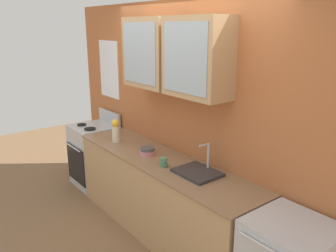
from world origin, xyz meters
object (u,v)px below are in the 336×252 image
(stove_range, at_px, (95,155))
(cup_near_sink, at_px, (164,162))
(vase, at_px, (116,130))
(bowl_stack, at_px, (147,151))
(sink_faucet, at_px, (198,172))

(stove_range, relative_size, cup_near_sink, 9.01)
(stove_range, bearing_deg, vase, -6.17)
(bowl_stack, relative_size, cup_near_sink, 1.43)
(bowl_stack, xyz_separation_m, vase, (-0.59, -0.06, 0.11))
(sink_faucet, bearing_deg, bowl_stack, -173.32)
(cup_near_sink, bearing_deg, bowl_stack, 170.69)
(sink_faucet, distance_m, cup_near_sink, 0.38)
(stove_range, bearing_deg, bowl_stack, -1.31)
(sink_faucet, xyz_separation_m, bowl_stack, (-0.73, -0.09, 0.02))
(vase, relative_size, cup_near_sink, 2.45)
(vase, height_order, cup_near_sink, vase)
(stove_range, distance_m, cup_near_sink, 1.87)
(bowl_stack, bearing_deg, cup_near_sink, -9.31)
(vase, bearing_deg, stove_range, 173.83)
(bowl_stack, bearing_deg, stove_range, 178.69)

